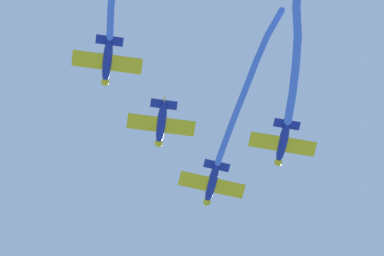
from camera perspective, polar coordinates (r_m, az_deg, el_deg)
name	(u,v)px	position (r m, az deg, el deg)	size (l,w,h in m)	color
airplane_lead	(212,184)	(93.97, 1.31, -3.68)	(7.29, 5.61, 1.81)	navy
smoke_trail_lead	(247,87)	(91.47, 3.63, 2.70)	(9.05, 15.71, 3.71)	#4C75DB
airplane_left_wing	(161,124)	(91.24, -2.03, 0.27)	(7.34, 5.60, 1.81)	navy
airplane_right_wing	(283,143)	(92.84, 5.96, -1.00)	(7.33, 5.61, 1.81)	navy
airplane_slot	(107,61)	(89.02, -5.57, 4.37)	(7.34, 5.59, 1.81)	navy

